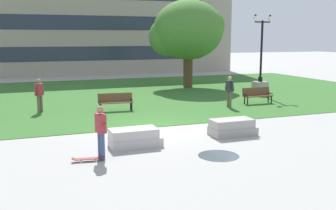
{
  "coord_description": "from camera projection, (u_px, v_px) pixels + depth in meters",
  "views": [
    {
      "loc": [
        -5.24,
        -15.48,
        3.8
      ],
      "look_at": [
        0.01,
        -1.4,
        1.2
      ],
      "focal_mm": 42.0,
      "sensor_mm": 36.0,
      "label": 1
    }
  ],
  "objects": [
    {
      "name": "ground_plane",
      "position": [
        156.0,
        127.0,
        16.75
      ],
      "size": [
        140.0,
        140.0,
        0.0
      ],
      "primitive_type": "plane",
      "color": "#A3A09B"
    },
    {
      "name": "grass_lawn",
      "position": [
        108.0,
        95.0,
        25.98
      ],
      "size": [
        40.0,
        20.0,
        0.02
      ],
      "primitive_type": "cube",
      "color": "#336628",
      "rests_on": "ground"
    },
    {
      "name": "concrete_block_center",
      "position": [
        135.0,
        138.0,
        13.81
      ],
      "size": [
        1.8,
        0.9,
        0.64
      ],
      "color": "#BCB7B2",
      "rests_on": "ground"
    },
    {
      "name": "concrete_block_left",
      "position": [
        232.0,
        127.0,
        15.4
      ],
      "size": [
        1.8,
        0.9,
        0.64
      ],
      "color": "#9E9991",
      "rests_on": "ground"
    },
    {
      "name": "person_skateboarder",
      "position": [
        101.0,
        129.0,
        12.23
      ],
      "size": [
        0.3,
        0.58,
        1.71
      ],
      "color": "#384C7A",
      "rests_on": "ground"
    },
    {
      "name": "skateboard",
      "position": [
        89.0,
        159.0,
        12.17
      ],
      "size": [
        1.04,
        0.34,
        0.14
      ],
      "color": "maroon",
      "rests_on": "ground"
    },
    {
      "name": "puddle",
      "position": [
        219.0,
        156.0,
        12.76
      ],
      "size": [
        1.34,
        1.34,
        0.01
      ],
      "primitive_type": "cylinder",
      "color": "#47515B",
      "rests_on": "ground"
    },
    {
      "name": "park_bench_near_right",
      "position": [
        116.0,
        101.0,
        20.42
      ],
      "size": [
        1.84,
        0.68,
        0.9
      ],
      "color": "brown",
      "rests_on": "grass_lawn"
    },
    {
      "name": "park_bench_far_left",
      "position": [
        257.0,
        94.0,
        22.67
      ],
      "size": [
        1.8,
        0.53,
        0.9
      ],
      "color": "brown",
      "rests_on": "grass_lawn"
    },
    {
      "name": "lamp_post_left",
      "position": [
        260.0,
        79.0,
        25.81
      ],
      "size": [
        1.32,
        0.8,
        5.24
      ],
      "color": "gray",
      "rests_on": "grass_lawn"
    },
    {
      "name": "tree_near_right",
      "position": [
        187.0,
        31.0,
        29.46
      ],
      "size": [
        5.51,
        5.25,
        6.57
      ],
      "color": "#4C3823",
      "rests_on": "grass_lawn"
    },
    {
      "name": "person_bystander_near_lawn",
      "position": [
        39.0,
        93.0,
        19.92
      ],
      "size": [
        0.53,
        0.51,
        1.71
      ],
      "color": "brown",
      "rests_on": "grass_lawn"
    },
    {
      "name": "person_bystander_far_lawn",
      "position": [
        230.0,
        90.0,
        21.34
      ],
      "size": [
        0.26,
        0.89,
        1.71
      ],
      "color": "brown",
      "rests_on": "grass_lawn"
    },
    {
      "name": "building_facade_distant",
      "position": [
        96.0,
        12.0,
        39.01
      ],
      "size": [
        29.98,
        1.03,
        12.51
      ],
      "color": "gray",
      "rests_on": "ground"
    }
  ]
}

